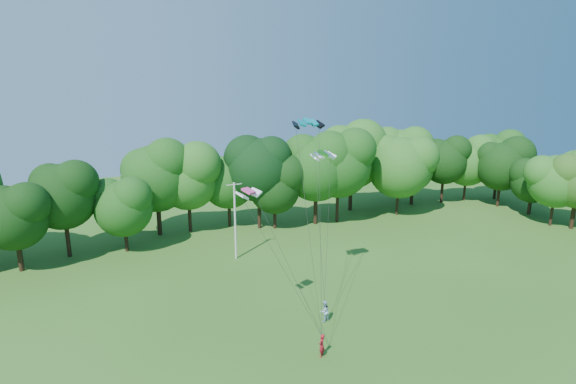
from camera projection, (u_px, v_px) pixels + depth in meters
name	position (u px, v px, depth m)	size (l,w,h in m)	color
utility_pole	(235.00, 220.00, 47.95)	(1.70, 0.21, 8.49)	beige
kite_flyer_left	(322.00, 345.00, 31.18)	(0.62, 0.41, 1.69)	#A91522
kite_flyer_right	(324.00, 311.00, 35.81)	(0.86, 0.67, 1.77)	#A3C1E2
kite_teal	(307.00, 121.00, 36.35)	(2.62, 1.42, 0.50)	#047482
kite_green	(323.00, 153.00, 39.15)	(2.47, 1.47, 0.51)	#44E923
kite_pink	(248.00, 191.00, 32.37)	(2.13, 1.62, 0.37)	#DD3D89
tree_back_center	(259.00, 167.00, 57.43)	(9.01, 9.01, 13.10)	black
tree_back_east	(414.00, 168.00, 69.55)	(6.51, 6.51, 9.47)	#312413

